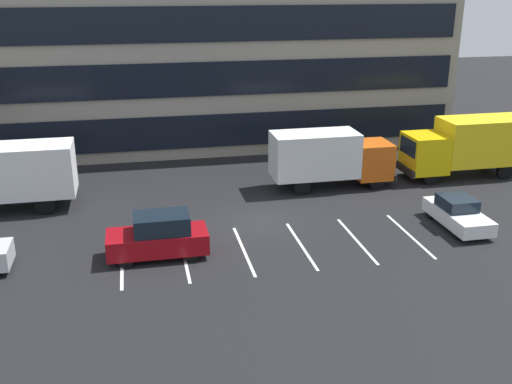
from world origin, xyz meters
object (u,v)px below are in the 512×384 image
at_px(sedan_white, 458,213).
at_px(box_truck_white, 4,175).
at_px(box_truck_yellow_all, 468,144).
at_px(suv_maroon, 159,236).
at_px(box_truck_orange, 329,156).

bearing_deg(sedan_white, box_truck_white, 162.68).
distance_m(box_truck_yellow_all, suv_maroon, 21.44).
relative_size(suv_maroon, sedan_white, 1.06).
bearing_deg(box_truck_orange, box_truck_white, -179.77).
xyz_separation_m(box_truck_orange, sedan_white, (4.50, -7.23, -1.21)).
distance_m(box_truck_yellow_all, sedan_white, 8.99).
xyz_separation_m(box_truck_orange, box_truck_white, (-18.45, -0.07, 0.11)).
height_order(box_truck_yellow_all, sedan_white, box_truck_yellow_all).
xyz_separation_m(box_truck_yellow_all, suv_maroon, (-19.92, -7.87, -1.11)).
height_order(box_truck_white, suv_maroon, box_truck_white).
xyz_separation_m(box_truck_orange, suv_maroon, (-10.63, -7.61, -0.95)).
relative_size(box_truck_yellow_all, sedan_white, 1.88).
distance_m(box_truck_orange, box_truck_yellow_all, 9.29).
bearing_deg(suv_maroon, box_truck_yellow_all, 21.55).
xyz_separation_m(box_truck_yellow_all, sedan_white, (-4.78, -7.49, -1.37)).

